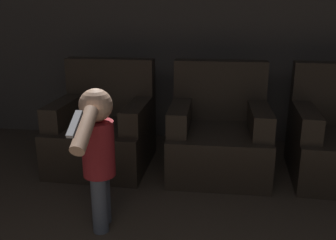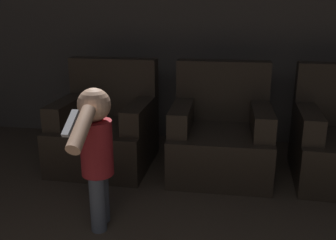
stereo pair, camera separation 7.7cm
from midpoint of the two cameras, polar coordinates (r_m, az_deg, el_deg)
wall_back at (r=3.87m, az=5.25°, el=15.91°), size 8.40×0.05×2.60m
armchair_left at (r=3.39m, az=-10.39°, el=-1.48°), size 0.83×0.83×0.91m
armchair_middle at (r=3.23m, az=7.01°, el=-2.27°), size 0.82×0.82×0.91m
person_toddler at (r=2.32m, az=-11.59°, el=-4.38°), size 0.20×0.62×0.91m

